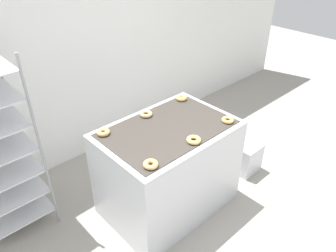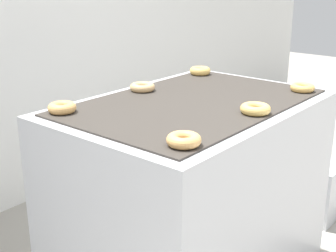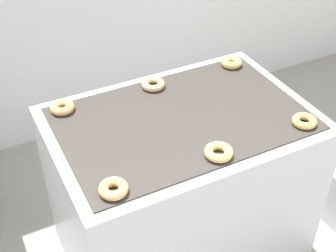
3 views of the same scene
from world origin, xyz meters
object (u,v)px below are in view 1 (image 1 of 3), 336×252
glaze_bin (245,157)px  donut_far_right (181,98)px  donut_near_center (194,140)px  donut_near_left (151,164)px  donut_near_right (228,120)px  donut_far_center (146,114)px  donut_far_left (103,132)px  fryer_machine (168,169)px

glaze_bin → donut_far_right: 1.12m
donut_near_center → donut_near_left: bearing=-179.8°
donut_near_right → donut_near_left: bearing=-179.3°
donut_near_center → donut_far_center: donut_near_center is taller
donut_near_right → donut_far_left: bearing=147.8°
fryer_machine → donut_near_left: 0.77m
fryer_machine → donut_far_left: donut_far_left is taller
fryer_machine → donut_near_right: donut_near_right is taller
glaze_bin → donut_far_left: donut_far_left is taller
donut_near_right → donut_far_center: donut_far_center is taller
donut_far_right → donut_near_left: bearing=-146.8°
donut_near_left → donut_near_right: 0.97m
glaze_bin → donut_near_left: size_ratio=3.07×
fryer_machine → donut_near_center: bearing=-88.2°
donut_near_left → glaze_bin: bearing=4.2°
donut_far_center → donut_far_right: (0.49, 0.00, 0.00)m
glaze_bin → donut_near_right: 1.00m
donut_near_left → donut_near_right: (0.97, 0.01, -0.00)m
donut_near_center → donut_near_right: (0.48, 0.01, -0.00)m
donut_near_left → donut_far_left: 0.63m
glaze_bin → donut_far_center: 1.44m
donut_far_left → fryer_machine: bearing=-32.6°
fryer_machine → donut_far_center: (-0.01, 0.31, 0.51)m
fryer_machine → donut_near_left: donut_near_left is taller
donut_near_center → donut_far_right: donut_far_right is taller
glaze_bin → donut_near_right: (-0.58, -0.10, 0.81)m
donut_far_center → glaze_bin: bearing=-25.3°
donut_far_right → donut_near_center: bearing=-127.1°
glaze_bin → donut_far_left: 1.84m
donut_near_center → donut_far_left: bearing=128.7°
glaze_bin → donut_far_center: bearing=154.7°
donut_far_left → donut_far_right: (0.98, -0.00, 0.00)m
glaze_bin → donut_near_center: donut_near_center is taller
glaze_bin → donut_far_center: (-1.08, 0.51, 0.81)m
donut_far_right → fryer_machine: bearing=-147.1°
donut_near_right → donut_far_left: (-0.99, 0.62, 0.00)m
donut_near_left → fryer_machine: bearing=33.5°
glaze_bin → donut_near_right: bearing=-169.9°
donut_near_right → donut_far_left: 1.17m
donut_near_left → donut_far_right: bearing=33.2°
fryer_machine → donut_near_right: 0.77m
donut_near_left → donut_far_right: (0.96, 0.63, 0.00)m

